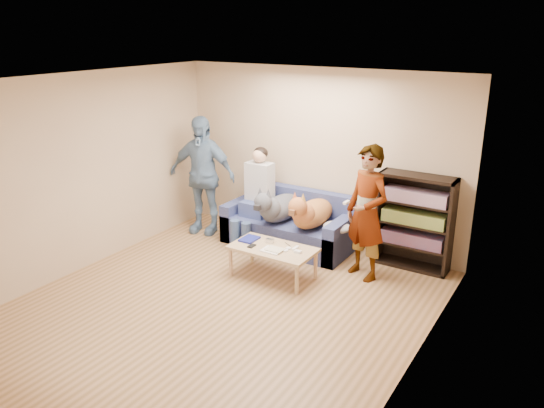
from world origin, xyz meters
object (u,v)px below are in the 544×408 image
Objects in this scene: person_standing_right at (367,213)px; bookshelf at (415,220)px; notebook_blue at (249,239)px; camera_silver at (270,241)px; dog_tan at (310,213)px; dog_gray at (278,207)px; coffee_table at (273,251)px; person_seated at (256,193)px; person_standing_left at (202,175)px; sofa at (289,227)px.

bookshelf is at bearing 78.27° from person_standing_right.
notebook_blue is 0.29m from camera_silver.
dog_tan is (-0.92, 0.21, -0.24)m from person_standing_right.
coffee_table is (0.43, -0.85, -0.27)m from dog_gray.
camera_silver is 0.07× the size of person_seated.
notebook_blue is 0.24× the size of coffee_table.
dog_gray is at bearing -11.15° from person_standing_left.
coffee_table is at bearing -138.32° from bookshelf.
dog_gray reaches higher than sofa.
notebook_blue is 1.01m from sofa.
person_seated is at bearing -165.96° from sofa.
dog_gray is 0.52m from dog_tan.
dog_tan is (0.52, 0.02, 0.00)m from dog_gray.
person_seated reaches higher than dog_gray.
dog_gray is at bearing -110.74° from sofa.
camera_silver is at bearing -47.20° from person_seated.
person_standing_left reaches higher than person_standing_right.
person_standing_right reaches higher than person_seated.
coffee_table is (1.80, -0.82, -0.56)m from person_standing_left.
person_seated is (0.94, 0.10, -0.16)m from person_standing_left.
bookshelf reaches higher than coffee_table.
person_seated is at bearing 169.84° from dog_gray.
camera_silver is 0.09× the size of dog_tan.
person_standing_right is 1.30m from coffee_table.
coffee_table is 0.85× the size of bookshelf.
notebook_blue is 1.05m from person_seated.
notebook_blue is at bearing -41.03° from person_standing_left.
bookshelf is at bearing 7.40° from sofa.
person_standing_right is 1.32m from camera_silver.
notebook_blue is (1.40, -0.77, -0.50)m from person_standing_left.
bookshelf is (1.80, 0.23, 0.40)m from sofa.
person_seated is 0.46m from dog_gray.
coffee_table is (0.12, -0.12, -0.07)m from camera_silver.
bookshelf reaches higher than sofa.
sofa is (-1.36, 0.39, -0.60)m from person_standing_right.
camera_silver reaches higher than notebook_blue.
dog_gray is (-0.08, -0.20, 0.36)m from sofa.
person_seated is at bearing 132.80° from camera_silver.
sofa is 1.86m from bookshelf.
coffee_table is 1.96m from bookshelf.
notebook_blue is 2.23m from bookshelf.
person_seated is 1.33m from coffee_table.
person_standing_right is 1.41× the size of dog_gray.
person_standing_left is 0.96m from person_seated.
dog_tan is (0.95, -0.05, -0.13)m from person_seated.
sofa is at bearing -172.60° from bookshelf.
notebook_blue is at bearing 172.87° from coffee_table.
person_standing_left is at bearing -173.67° from person_seated.
person_seated is at bearing 176.83° from dog_tan.
person_seated is 1.13× the size of bookshelf.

